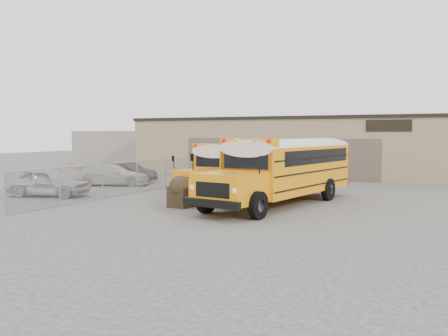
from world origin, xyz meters
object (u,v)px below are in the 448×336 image
at_px(school_bus_left, 276,159).
at_px(car_white, 112,175).
at_px(school_bus_right, 338,159).
at_px(car_silver, 48,182).
at_px(car_dark, 128,172).
at_px(tarp_bundle, 181,191).

distance_m(school_bus_left, car_white, 10.80).
bearing_deg(car_white, school_bus_left, -83.27).
xyz_separation_m(school_bus_right, car_silver, (-13.31, -9.56, -1.09)).
relative_size(school_bus_left, car_white, 2.08).
distance_m(car_silver, car_white, 6.10).
distance_m(school_bus_left, car_dark, 10.29).
bearing_deg(car_dark, car_silver, -174.03).
distance_m(tarp_bundle, car_white, 11.00).
height_order(car_silver, car_dark, car_silver).
distance_m(tarp_bundle, car_dark, 12.70).
bearing_deg(school_bus_left, car_white, -149.60).
relative_size(school_bus_left, school_bus_right, 0.88).
bearing_deg(car_silver, school_bus_right, -69.44).
bearing_deg(car_white, tarp_bundle, -148.47).
bearing_deg(school_bus_left, tarp_bundle, -91.20).
bearing_deg(school_bus_left, school_bus_right, -22.95).
xyz_separation_m(school_bus_left, tarp_bundle, (-0.24, -11.72, -0.93)).
xyz_separation_m(tarp_bundle, car_dark, (-9.46, 8.47, -0.07)).
xyz_separation_m(car_silver, car_white, (-0.58, 6.07, -0.07)).
height_order(school_bus_right, car_silver, school_bus_right).
distance_m(tarp_bundle, car_silver, 8.46).
distance_m(school_bus_right, car_white, 14.37).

